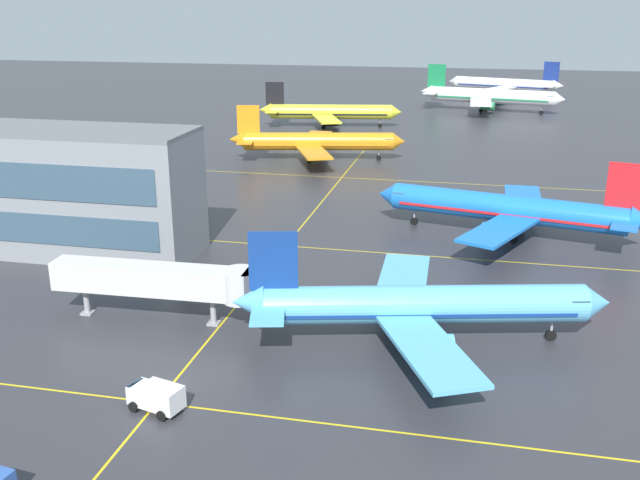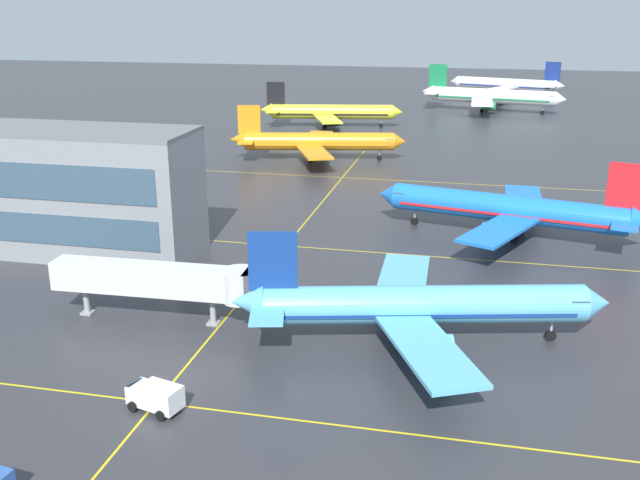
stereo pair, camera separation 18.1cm
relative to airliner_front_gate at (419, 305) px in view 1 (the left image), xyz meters
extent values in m
plane|color=#333338|center=(-18.28, -12.51, -3.53)|extent=(600.00, 600.00, 0.00)
cylinder|color=#5BB7E5|center=(0.46, 0.11, 0.06)|extent=(28.03, 9.83, 3.33)
cone|color=#5BB7E5|center=(15.18, 3.68, 0.06)|extent=(2.98, 3.71, 3.26)
cone|color=#5BB7E5|center=(-14.53, -3.52, 0.41)|extent=(3.47, 3.73, 3.16)
cube|color=navy|center=(-12.31, -2.98, 4.18)|extent=(4.16, 1.30, 5.26)
cube|color=#5BB7E5|center=(-12.12, -5.64, 0.41)|extent=(3.80, 5.09, 0.21)
cube|color=#5BB7E5|center=(-13.36, -0.53, 0.41)|extent=(3.80, 5.09, 0.21)
cube|color=#5BB7E5|center=(1.36, -7.33, -0.46)|extent=(9.79, 13.82, 0.35)
cube|color=#5BB7E5|center=(-2.15, 7.14, -0.46)|extent=(4.92, 13.26, 0.35)
cylinder|color=#5BB7E5|center=(1.70, -4.28, -1.60)|extent=(3.33, 2.49, 1.84)
cylinder|color=#5BB7E5|center=(-0.45, 4.58, -1.60)|extent=(3.33, 2.49, 1.84)
cube|color=#385166|center=(13.23, 3.20, 0.54)|extent=(2.25, 3.35, 0.61)
cube|color=navy|center=(0.46, 0.11, -0.35)|extent=(25.85, 9.33, 0.32)
cylinder|color=#99999E|center=(11.52, 2.79, -2.08)|extent=(0.25, 0.25, 1.45)
cylinder|color=black|center=(11.52, 2.79, -3.05)|extent=(1.03, 0.61, 0.96)
cylinder|color=#99999E|center=(-0.71, -2.52, -2.08)|extent=(0.25, 0.25, 1.45)
cylinder|color=black|center=(-0.71, -2.52, -3.05)|extent=(1.03, 0.61, 0.96)
cylinder|color=#99999E|center=(-1.78, 1.91, -2.08)|extent=(0.25, 0.25, 1.45)
cylinder|color=black|center=(-1.78, 1.91, -3.05)|extent=(1.03, 0.61, 0.96)
cylinder|color=blue|center=(8.10, 32.71, 0.24)|extent=(29.49, 9.90, 3.50)
cone|color=blue|center=(-7.43, 36.22, 0.24)|extent=(3.09, 3.87, 3.43)
cube|color=red|center=(21.56, 29.67, 4.57)|extent=(4.38, 1.30, 5.52)
cube|color=blue|center=(22.62, 32.26, 0.61)|extent=(3.93, 5.32, 0.22)
cube|color=blue|center=(21.40, 26.87, 0.61)|extent=(3.93, 5.32, 0.22)
cube|color=blue|center=(10.72, 40.14, -0.31)|extent=(4.96, 13.86, 0.37)
cube|color=blue|center=(7.27, 24.88, -0.31)|extent=(10.12, 14.54, 0.37)
cylinder|color=blue|center=(8.98, 37.42, -1.50)|extent=(3.48, 2.57, 1.93)
cylinder|color=blue|center=(6.87, 28.08, -1.50)|extent=(3.48, 2.57, 1.93)
cube|color=#385166|center=(-5.36, 35.75, 0.75)|extent=(2.32, 3.50, 0.64)
cube|color=red|center=(8.10, 32.71, -0.19)|extent=(27.20, 9.42, 0.33)
cylinder|color=#99999E|center=(-3.57, 35.35, -2.01)|extent=(0.26, 0.26, 1.52)
cylinder|color=black|center=(-3.57, 35.35, -3.02)|extent=(1.08, 0.63, 1.01)
cylinder|color=#99999E|center=(10.42, 34.64, -2.01)|extent=(0.26, 0.26, 1.52)
cylinder|color=black|center=(10.42, 34.64, -3.02)|extent=(1.08, 0.63, 1.01)
cylinder|color=#99999E|center=(9.37, 29.97, -2.01)|extent=(0.26, 0.26, 1.52)
cylinder|color=black|center=(9.37, 29.97, -3.02)|extent=(1.08, 0.63, 1.01)
cylinder|color=orange|center=(-25.29, 73.64, 0.09)|extent=(28.34, 9.11, 3.36)
cone|color=orange|center=(-10.34, 76.79, 0.09)|extent=(2.92, 3.69, 3.29)
cone|color=orange|center=(-40.49, 70.43, 0.44)|extent=(3.42, 3.70, 3.19)
cube|color=orange|center=(-38.25, 70.91, 4.24)|extent=(4.21, 1.18, 5.30)
cube|color=orange|center=(-38.13, 68.22, 0.44)|extent=(3.71, 5.08, 0.21)
cube|color=orange|center=(-39.23, 73.41, 0.44)|extent=(3.71, 5.08, 0.21)
cube|color=orange|center=(-24.60, 66.11, -0.44)|extent=(9.56, 13.97, 0.35)
cube|color=orange|center=(-27.70, 80.80, -0.44)|extent=(4.62, 13.25, 0.35)
cylinder|color=#333338|center=(-24.17, 69.18, -1.59)|extent=(3.32, 2.43, 1.85)
cylinder|color=#333338|center=(-26.06, 78.17, -1.59)|extent=(3.32, 2.43, 1.85)
cube|color=#385166|center=(-12.32, 76.37, 0.58)|extent=(2.19, 3.35, 0.62)
cube|color=orange|center=(-25.29, 73.64, -0.33)|extent=(26.14, 8.68, 0.32)
cylinder|color=#99999E|center=(-14.05, 76.00, -2.07)|extent=(0.25, 0.25, 1.46)
cylinder|color=black|center=(-14.05, 76.00, -3.04)|extent=(1.03, 0.59, 0.97)
cylinder|color=#99999E|center=(-26.54, 71.03, -2.07)|extent=(0.25, 0.25, 1.46)
cylinder|color=black|center=(-26.54, 71.03, -3.04)|extent=(1.03, 0.59, 0.97)
cylinder|color=#99999E|center=(-27.49, 75.52, -2.07)|extent=(0.25, 0.25, 1.46)
cylinder|color=black|center=(-27.49, 75.52, -3.04)|extent=(1.03, 0.59, 0.97)
cylinder|color=yellow|center=(-30.59, 111.89, 0.19)|extent=(29.20, 8.41, 3.45)
cone|color=yellow|center=(-15.13, 114.60, 0.19)|extent=(2.91, 3.74, 3.38)
cone|color=yellow|center=(-46.32, 109.14, 0.55)|extent=(3.43, 3.73, 3.28)
cube|color=black|center=(-44.00, 109.55, 4.46)|extent=(4.35, 1.07, 5.45)
cube|color=yellow|center=(-43.98, 106.79, 0.55)|extent=(3.67, 5.15, 0.22)
cube|color=yellow|center=(-44.92, 112.15, 0.55)|extent=(3.67, 5.15, 0.22)
cube|color=yellow|center=(-30.15, 104.14, -0.35)|extent=(9.46, 14.39, 0.36)
cube|color=yellow|center=(-32.82, 119.34, -0.35)|extent=(5.21, 13.77, 0.36)
cylinder|color=black|center=(-29.60, 107.28, -1.53)|extent=(3.37, 2.41, 1.91)
cylinder|color=black|center=(-31.23, 116.57, -1.53)|extent=(3.37, 2.41, 1.91)
cube|color=#385166|center=(-17.18, 114.24, 0.69)|extent=(2.16, 3.41, 0.64)
cube|color=black|center=(-30.59, 111.89, -0.24)|extent=(26.92, 8.04, 0.33)
cylinder|color=#99999E|center=(-18.97, 113.93, -2.03)|extent=(0.25, 0.25, 1.50)
cylinder|color=black|center=(-18.97, 113.93, -3.03)|extent=(1.05, 0.57, 1.00)
cylinder|color=#99999E|center=(-31.97, 109.26, -2.03)|extent=(0.25, 0.25, 1.50)
cylinder|color=black|center=(-31.97, 109.26, -3.03)|extent=(1.05, 0.57, 1.00)
cylinder|color=#99999E|center=(-32.79, 113.91, -2.03)|extent=(0.25, 0.25, 1.50)
cylinder|color=black|center=(-32.79, 113.91, -3.03)|extent=(1.05, 0.57, 1.00)
cylinder|color=white|center=(7.37, 146.82, 0.76)|extent=(33.64, 10.56, 3.98)
cone|color=white|center=(25.13, 143.22, 0.76)|extent=(3.44, 4.36, 3.90)
cone|color=white|center=(-10.69, 150.48, 1.18)|extent=(4.04, 4.37, 3.78)
cube|color=#197F47|center=(-8.02, 149.94, 5.69)|extent=(5.00, 1.37, 6.28)
cube|color=white|center=(-9.16, 146.96, 1.18)|extent=(4.37, 6.00, 0.25)
cube|color=white|center=(-7.91, 153.12, 1.18)|extent=(4.37, 6.00, 0.25)
cube|color=white|center=(4.58, 138.30, 0.14)|extent=(5.59, 15.76, 0.42)
cube|color=white|center=(8.12, 155.75, 0.14)|extent=(11.25, 16.58, 0.42)
cylinder|color=#2D9956|center=(6.50, 141.44, -1.23)|extent=(3.93, 2.86, 2.20)
cylinder|color=#2D9956|center=(8.66, 152.11, -1.23)|extent=(3.93, 2.86, 2.20)
cube|color=#385166|center=(22.77, 143.70, 1.34)|extent=(2.57, 3.96, 0.73)
cube|color=#197F47|center=(7.37, 146.82, 0.27)|extent=(31.02, 10.06, 0.38)
cylinder|color=#99999E|center=(20.72, 144.11, -1.80)|extent=(0.29, 0.29, 1.73)
cylinder|color=black|center=(20.72, 144.11, -2.95)|extent=(1.22, 0.69, 1.15)
cylinder|color=#99999E|center=(4.78, 144.56, -1.80)|extent=(0.29, 0.29, 1.73)
cylinder|color=black|center=(4.78, 144.56, -2.95)|extent=(1.22, 0.69, 1.15)
cylinder|color=#99999E|center=(5.86, 149.90, -1.80)|extent=(0.29, 0.29, 1.73)
cylinder|color=black|center=(5.86, 149.90, -2.95)|extent=(1.22, 0.69, 1.15)
cylinder|color=white|center=(11.36, 181.88, 0.47)|extent=(30.97, 12.68, 3.71)
cone|color=white|center=(-4.80, 186.82, 0.47)|extent=(3.49, 4.22, 3.64)
cone|color=white|center=(27.79, 176.85, 0.87)|extent=(4.02, 4.29, 3.53)
cube|color=navy|center=(25.36, 177.60, 5.06)|extent=(4.59, 1.71, 5.86)
cube|color=white|center=(26.69, 180.26, 0.87)|extent=(4.47, 5.77, 0.23)
cube|color=white|center=(24.98, 174.65, 0.87)|extent=(4.47, 5.77, 0.23)
cube|color=white|center=(14.72, 189.53, -0.11)|extent=(6.33, 15.04, 0.39)
cube|color=white|center=(9.86, 173.65, -0.11)|extent=(11.54, 15.27, 0.39)
cylinder|color=navy|center=(12.65, 186.79, -1.38)|extent=(3.77, 2.93, 2.05)
cylinder|color=navy|center=(9.68, 177.08, -1.38)|extent=(3.77, 2.93, 2.05)
cube|color=#385166|center=(-2.65, 186.16, 1.01)|extent=(2.68, 3.78, 0.68)
cube|color=navy|center=(11.36, 181.88, 0.01)|extent=(28.59, 11.99, 0.35)
cylinder|color=#99999E|center=(-0.79, 185.59, -1.92)|extent=(0.27, 0.27, 1.61)
cylinder|color=black|center=(-0.79, 185.59, -2.99)|extent=(1.16, 0.73, 1.07)
cylinder|color=#99999E|center=(13.97, 183.74, -1.92)|extent=(0.27, 0.27, 1.61)
cylinder|color=black|center=(13.97, 183.74, -2.99)|extent=(1.16, 0.73, 1.07)
cylinder|color=#99999E|center=(12.48, 178.88, -1.92)|extent=(0.27, 0.27, 1.61)
cylinder|color=black|center=(12.48, 178.88, -2.99)|extent=(1.16, 0.73, 1.07)
cube|color=yellow|center=(-18.28, -14.51, -3.53)|extent=(124.02, 0.20, 0.01)
cube|color=yellow|center=(-18.28, 22.94, -3.53)|extent=(124.02, 0.20, 0.01)
cube|color=yellow|center=(-18.28, 60.40, -3.53)|extent=(124.02, 0.20, 0.01)
cube|color=yellow|center=(-18.28, 22.94, -3.53)|extent=(0.20, 123.60, 0.01)
cube|color=white|center=(-17.32, -15.58, -2.28)|extent=(3.39, 2.61, 1.70)
cube|color=white|center=(-19.20, -15.07, -2.43)|extent=(1.72, 2.08, 1.40)
cube|color=#385166|center=(-19.68, -14.94, -2.08)|extent=(0.76, 1.64, 0.70)
cylinder|color=black|center=(-18.91, -14.17, -3.13)|extent=(0.85, 0.48, 0.80)
cylinder|color=black|center=(-19.40, -16.00, -3.13)|extent=(0.85, 0.48, 0.80)
cylinder|color=black|center=(-16.40, -14.84, -3.13)|extent=(0.85, 0.48, 0.80)
cylinder|color=black|center=(-16.89, -16.68, -3.13)|extent=(0.85, 0.48, 0.80)
cube|color=silver|center=(-25.35, -0.62, 0.57)|extent=(18.29, 3.22, 2.70)
cylinder|color=silver|center=(-16.24, -0.36, 0.57)|extent=(3.38, 3.38, 2.97)
cube|color=#47474C|center=(-14.94, -0.33, 0.57)|extent=(1.68, 3.01, 2.97)
cylinder|color=#99999E|center=(-18.97, -0.44, -1.48)|extent=(0.56, 0.56, 4.10)
cube|color=#99999E|center=(-18.97, -0.44, -3.43)|extent=(1.13, 1.13, 0.20)
cylinder|color=#99999E|center=(-31.72, -0.80, -1.48)|extent=(0.56, 0.56, 4.10)
cube|color=#99999E|center=(-31.72, -0.80, -3.43)|extent=(1.13, 1.13, 0.20)
camera|label=1|loc=(3.78, -57.87, 24.98)|focal=40.13mm
camera|label=2|loc=(3.95, -57.83, 24.98)|focal=40.13mm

